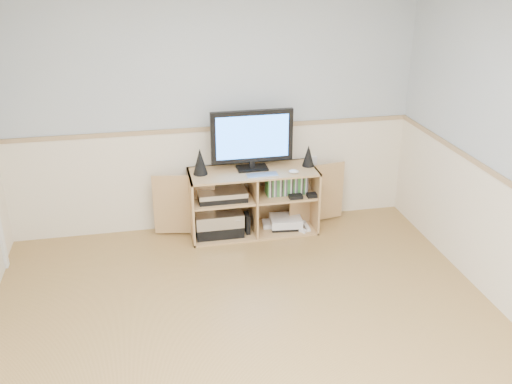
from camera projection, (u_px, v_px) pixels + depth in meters
room at (249, 199)px, 3.52m from camera, size 4.04×4.54×2.54m
media_cabinet at (252, 199)px, 5.67m from camera, size 1.94×0.47×0.65m
monitor at (252, 138)px, 5.41m from camera, size 0.79×0.18×0.59m
speaker_left at (200, 161)px, 5.36m from camera, size 0.14×0.14×0.25m
speaker_right at (308, 156)px, 5.57m from camera, size 0.12×0.12×0.22m
keyboard at (262, 175)px, 5.37m from camera, size 0.30×0.12×0.01m
mouse at (294, 171)px, 5.42m from camera, size 0.11×0.09×0.04m
av_components at (220, 214)px, 5.60m from camera, size 0.53×0.35×0.47m
game_consoles at (284, 222)px, 5.77m from camera, size 0.46×0.30×0.11m
game_cases at (286, 185)px, 5.60m from camera, size 0.41×0.14×0.19m
wall_outlet at (311, 162)px, 5.85m from camera, size 0.12×0.03×0.12m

